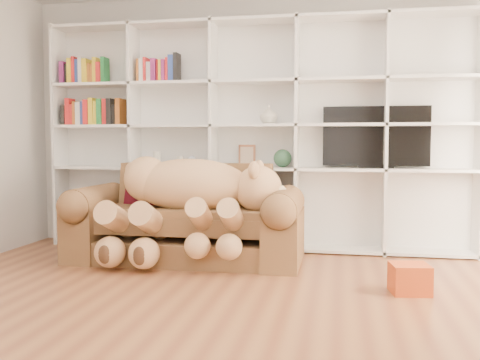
% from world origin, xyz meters
% --- Properties ---
extents(floor, '(5.00, 5.00, 0.00)m').
position_xyz_m(floor, '(0.00, 0.00, 0.00)').
color(floor, brown).
rests_on(floor, ground).
extents(wall_back, '(5.00, 0.02, 2.70)m').
position_xyz_m(wall_back, '(0.00, 2.50, 1.35)').
color(wall_back, silver).
rests_on(wall_back, floor).
extents(bookshelf, '(4.43, 0.35, 2.40)m').
position_xyz_m(bookshelf, '(-0.24, 2.36, 1.31)').
color(bookshelf, white).
rests_on(bookshelf, floor).
extents(sofa, '(2.17, 0.94, 0.91)m').
position_xyz_m(sofa, '(-0.55, 1.68, 0.34)').
color(sofa, brown).
rests_on(sofa, floor).
extents(teddy_bear, '(1.65, 0.90, 0.96)m').
position_xyz_m(teddy_bear, '(-0.49, 1.50, 0.64)').
color(teddy_bear, tan).
rests_on(teddy_bear, sofa).
extents(throw_pillow, '(0.46, 0.31, 0.44)m').
position_xyz_m(throw_pillow, '(-1.01, 1.83, 0.68)').
color(throw_pillow, '#510D15').
rests_on(throw_pillow, sofa).
extents(gift_box, '(0.31, 0.29, 0.22)m').
position_xyz_m(gift_box, '(1.40, 0.87, 0.11)').
color(gift_box, '#C4481A').
rests_on(gift_box, floor).
extents(tv, '(1.05, 0.18, 0.62)m').
position_xyz_m(tv, '(1.23, 2.35, 1.17)').
color(tv, black).
rests_on(tv, bookshelf).
extents(picture_frame, '(0.18, 0.06, 0.22)m').
position_xyz_m(picture_frame, '(-0.08, 2.30, 0.99)').
color(picture_frame, brown).
rests_on(picture_frame, bookshelf).
extents(green_vase, '(0.19, 0.19, 0.19)m').
position_xyz_m(green_vase, '(0.29, 2.30, 0.96)').
color(green_vase, '#2D583B').
rests_on(green_vase, bookshelf).
extents(figurine_tall, '(0.09, 0.09, 0.16)m').
position_xyz_m(figurine_tall, '(-1.07, 2.30, 0.95)').
color(figurine_tall, silver).
rests_on(figurine_tall, bookshelf).
extents(figurine_short, '(0.08, 0.08, 0.11)m').
position_xyz_m(figurine_short, '(-0.81, 2.30, 0.92)').
color(figurine_short, silver).
rests_on(figurine_short, bookshelf).
extents(snow_globe, '(0.11, 0.11, 0.11)m').
position_xyz_m(snow_globe, '(-0.68, 2.30, 0.93)').
color(snow_globe, white).
rests_on(snow_globe, bookshelf).
extents(shelf_vase, '(0.20, 0.20, 0.19)m').
position_xyz_m(shelf_vase, '(0.15, 2.30, 1.41)').
color(shelf_vase, beige).
rests_on(shelf_vase, bookshelf).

